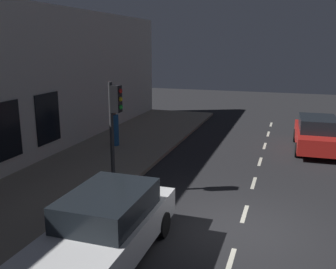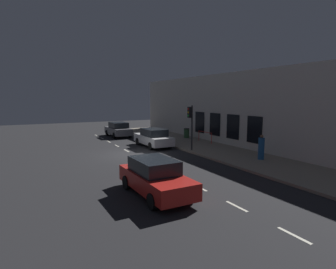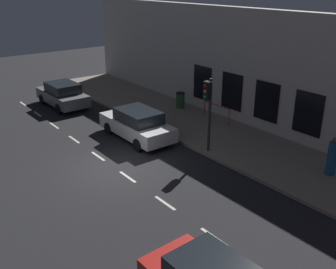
{
  "view_description": "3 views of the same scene",
  "coord_description": "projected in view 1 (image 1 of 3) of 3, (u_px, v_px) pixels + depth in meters",
  "views": [
    {
      "loc": [
        -1.02,
        9.19,
        4.79
      ],
      "look_at": [
        3.11,
        -3.35,
        1.59
      ],
      "focal_mm": 40.11,
      "sensor_mm": 36.0,
      "label": 1
    },
    {
      "loc": [
        -7.17,
        -19.32,
        4.2
      ],
      "look_at": [
        1.11,
        -3.48,
        1.84
      ],
      "focal_mm": 29.57,
      "sensor_mm": 36.0,
      "label": 2
    },
    {
      "loc": [
        -7.57,
        -13.57,
        7.76
      ],
      "look_at": [
        1.5,
        -1.83,
        1.82
      ],
      "focal_mm": 41.74,
      "sensor_mm": 36.0,
      "label": 3
    }
  ],
  "objects": [
    {
      "name": "parked_car_2",
      "position": [
        316.0,
        134.0,
        17.1
      ],
      "size": [
        1.95,
        4.46,
        1.58
      ],
      "rotation": [
        0.0,
        0.0,
        3.17
      ],
      "color": "red",
      "rests_on": "ground"
    },
    {
      "name": "traffic_light",
      "position": [
        115.0,
        115.0,
        11.8
      ],
      "size": [
        0.48,
        0.32,
        3.49
      ],
      "color": "#2D2D30",
      "rests_on": "sidewalk"
    },
    {
      "name": "lane_centre_line",
      "position": [
        245.0,
        214.0,
        10.85
      ],
      "size": [
        0.12,
        27.2,
        0.01
      ],
      "color": "beige",
      "rests_on": "ground"
    },
    {
      "name": "parked_car_0",
      "position": [
        106.0,
        227.0,
        8.42
      ],
      "size": [
        1.96,
        4.58,
        1.58
      ],
      "rotation": [
        0.0,
        0.0,
        0.0
      ],
      "color": "silver",
      "rests_on": "ground"
    },
    {
      "name": "sidewalk",
      "position": [
        40.0,
        198.0,
        11.81
      ],
      "size": [
        4.5,
        32.0,
        0.15
      ],
      "color": "gray",
      "rests_on": "ground"
    },
    {
      "name": "pedestrian_0",
      "position": [
        114.0,
        129.0,
        17.45
      ],
      "size": [
        0.52,
        0.52,
        1.66
      ],
      "rotation": [
        0.0,
        0.0,
        1.96
      ],
      "color": "#1E5189",
      "rests_on": "sidewalk"
    },
    {
      "name": "ground_plane",
      "position": [
        240.0,
        230.0,
        9.92
      ],
      "size": [
        60.0,
        60.0,
        0.0
      ],
      "primitive_type": "plane",
      "color": "#232326"
    }
  ]
}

